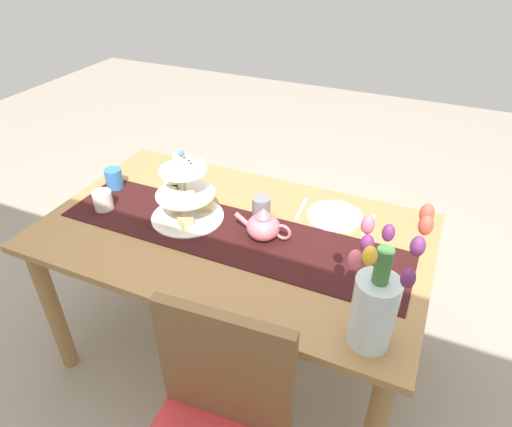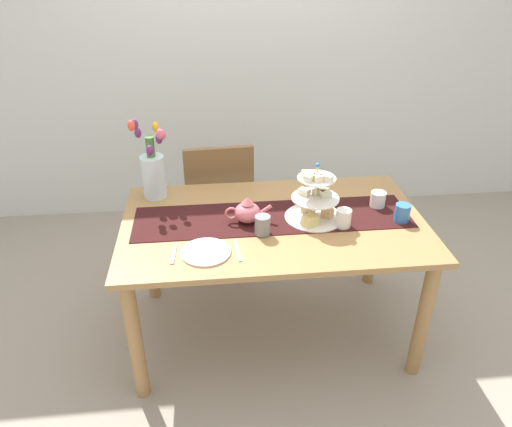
{
  "view_description": "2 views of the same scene",
  "coord_description": "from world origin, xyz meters",
  "px_view_note": "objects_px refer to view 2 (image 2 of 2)",
  "views": [
    {
      "loc": [
        -0.67,
        1.28,
        1.79
      ],
      "look_at": [
        -0.1,
        -0.01,
        0.83
      ],
      "focal_mm": 31.41,
      "sensor_mm": 36.0,
      "label": 1
    },
    {
      "loc": [
        -0.31,
        -2.09,
        1.98
      ],
      "look_at": [
        -0.09,
        -0.04,
        0.8
      ],
      "focal_mm": 33.98,
      "sensor_mm": 36.0,
      "label": 2
    }
  ],
  "objects_px": {
    "tiered_cake_stand": "(315,201)",
    "knife_left": "(238,251)",
    "fork_left": "(174,254)",
    "teapot": "(247,212)",
    "chair_left": "(219,200)",
    "tulip_vase": "(153,169)",
    "mug_white_text": "(343,218)",
    "dining_table": "(273,238)",
    "cream_jug": "(378,199)",
    "dinner_plate_left": "(206,252)",
    "mug_orange": "(402,213)",
    "mug_grey": "(263,225)"
  },
  "relations": [
    {
      "from": "teapot",
      "to": "mug_white_text",
      "type": "xyz_separation_m",
      "value": [
        0.47,
        -0.1,
        -0.01
      ]
    },
    {
      "from": "teapot",
      "to": "fork_left",
      "type": "relative_size",
      "value": 1.59
    },
    {
      "from": "fork_left",
      "to": "knife_left",
      "type": "distance_m",
      "value": 0.29
    },
    {
      "from": "tulip_vase",
      "to": "tiered_cake_stand",
      "type": "bearing_deg",
      "value": -22.4
    },
    {
      "from": "tiered_cake_stand",
      "to": "mug_orange",
      "type": "distance_m",
      "value": 0.44
    },
    {
      "from": "mug_white_text",
      "to": "tiered_cake_stand",
      "type": "bearing_deg",
      "value": 144.03
    },
    {
      "from": "tulip_vase",
      "to": "knife_left",
      "type": "xyz_separation_m",
      "value": [
        0.41,
        -0.59,
        -0.16
      ]
    },
    {
      "from": "dinner_plate_left",
      "to": "cream_jug",
      "type": "bearing_deg",
      "value": 20.58
    },
    {
      "from": "tiered_cake_stand",
      "to": "knife_left",
      "type": "height_order",
      "value": "tiered_cake_stand"
    },
    {
      "from": "dinner_plate_left",
      "to": "knife_left",
      "type": "relative_size",
      "value": 1.35
    },
    {
      "from": "mug_white_text",
      "to": "tulip_vase",
      "type": "bearing_deg",
      "value": 155.59
    },
    {
      "from": "dinner_plate_left",
      "to": "teapot",
      "type": "bearing_deg",
      "value": 50.35
    },
    {
      "from": "dining_table",
      "to": "dinner_plate_left",
      "type": "height_order",
      "value": "dinner_plate_left"
    },
    {
      "from": "knife_left",
      "to": "tulip_vase",
      "type": "bearing_deg",
      "value": 125.02
    },
    {
      "from": "tulip_vase",
      "to": "teapot",
      "type": "bearing_deg",
      "value": -34.72
    },
    {
      "from": "dining_table",
      "to": "knife_left",
      "type": "relative_size",
      "value": 9.01
    },
    {
      "from": "mug_orange",
      "to": "knife_left",
      "type": "bearing_deg",
      "value": -167.88
    },
    {
      "from": "dining_table",
      "to": "tiered_cake_stand",
      "type": "xyz_separation_m",
      "value": [
        0.21,
        -0.01,
        0.21
      ]
    },
    {
      "from": "mug_grey",
      "to": "mug_orange",
      "type": "distance_m",
      "value": 0.71
    },
    {
      "from": "tiered_cake_stand",
      "to": "cream_jug",
      "type": "xyz_separation_m",
      "value": [
        0.36,
        0.09,
        -0.06
      ]
    },
    {
      "from": "chair_left",
      "to": "teapot",
      "type": "xyz_separation_m",
      "value": [
        0.13,
        -0.68,
        0.29
      ]
    },
    {
      "from": "dinner_plate_left",
      "to": "mug_orange",
      "type": "distance_m",
      "value": 1.0
    },
    {
      "from": "mug_grey",
      "to": "cream_jug",
      "type": "bearing_deg",
      "value": 18.2
    },
    {
      "from": "fork_left",
      "to": "teapot",
      "type": "bearing_deg",
      "value": 35.66
    },
    {
      "from": "tiered_cake_stand",
      "to": "fork_left",
      "type": "xyz_separation_m",
      "value": [
        -0.7,
        -0.25,
        -0.1
      ]
    },
    {
      "from": "dining_table",
      "to": "teapot",
      "type": "height_order",
      "value": "teapot"
    },
    {
      "from": "dinner_plate_left",
      "to": "fork_left",
      "type": "xyz_separation_m",
      "value": [
        -0.15,
        0.0,
        -0.0
      ]
    },
    {
      "from": "chair_left",
      "to": "mug_orange",
      "type": "bearing_deg",
      "value": -40.07
    },
    {
      "from": "chair_left",
      "to": "tiered_cake_stand",
      "type": "height_order",
      "value": "tiered_cake_stand"
    },
    {
      "from": "chair_left",
      "to": "tiered_cake_stand",
      "type": "xyz_separation_m",
      "value": [
        0.47,
        -0.69,
        0.33
      ]
    },
    {
      "from": "cream_jug",
      "to": "mug_grey",
      "type": "distance_m",
      "value": 0.67
    },
    {
      "from": "tiered_cake_stand",
      "to": "dinner_plate_left",
      "type": "relative_size",
      "value": 1.32
    },
    {
      "from": "fork_left",
      "to": "mug_white_text",
      "type": "relative_size",
      "value": 1.58
    },
    {
      "from": "cream_jug",
      "to": "mug_white_text",
      "type": "height_order",
      "value": "mug_white_text"
    },
    {
      "from": "teapot",
      "to": "mug_grey",
      "type": "bearing_deg",
      "value": -63.0
    },
    {
      "from": "cream_jug",
      "to": "fork_left",
      "type": "distance_m",
      "value": 1.12
    },
    {
      "from": "fork_left",
      "to": "knife_left",
      "type": "bearing_deg",
      "value": 0.0
    },
    {
      "from": "dining_table",
      "to": "dinner_plate_left",
      "type": "bearing_deg",
      "value": -143.47
    },
    {
      "from": "mug_grey",
      "to": "mug_white_text",
      "type": "bearing_deg",
      "value": 3.76
    },
    {
      "from": "chair_left",
      "to": "tulip_vase",
      "type": "height_order",
      "value": "tulip_vase"
    },
    {
      "from": "tiered_cake_stand",
      "to": "tulip_vase",
      "type": "distance_m",
      "value": 0.89
    },
    {
      "from": "dining_table",
      "to": "mug_white_text",
      "type": "distance_m",
      "value": 0.38
    },
    {
      "from": "dining_table",
      "to": "chair_left",
      "type": "xyz_separation_m",
      "value": [
        -0.26,
        0.68,
        -0.12
      ]
    },
    {
      "from": "teapot",
      "to": "cream_jug",
      "type": "height_order",
      "value": "teapot"
    },
    {
      "from": "knife_left",
      "to": "teapot",
      "type": "bearing_deg",
      "value": 75.2
    },
    {
      "from": "tulip_vase",
      "to": "mug_white_text",
      "type": "xyz_separation_m",
      "value": [
        0.95,
        -0.43,
        -0.11
      ]
    },
    {
      "from": "teapot",
      "to": "knife_left",
      "type": "distance_m",
      "value": 0.27
    },
    {
      "from": "teapot",
      "to": "fork_left",
      "type": "bearing_deg",
      "value": -144.34
    },
    {
      "from": "tiered_cake_stand",
      "to": "mug_white_text",
      "type": "height_order",
      "value": "tiered_cake_stand"
    },
    {
      "from": "chair_left",
      "to": "fork_left",
      "type": "height_order",
      "value": "chair_left"
    }
  ]
}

